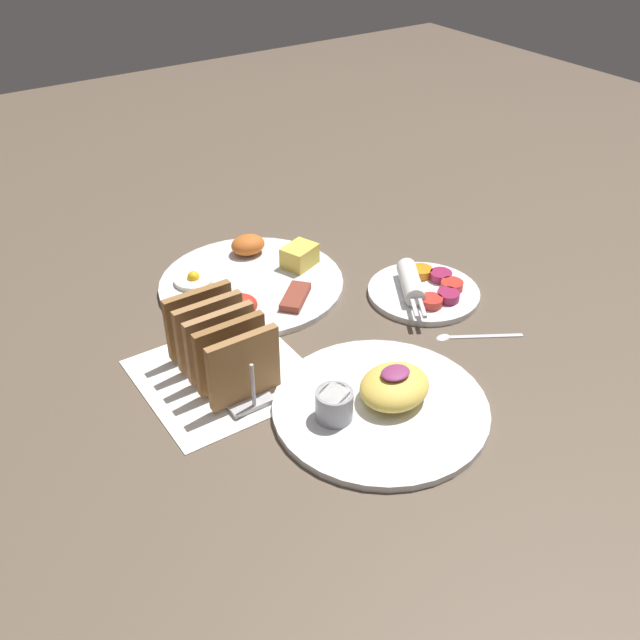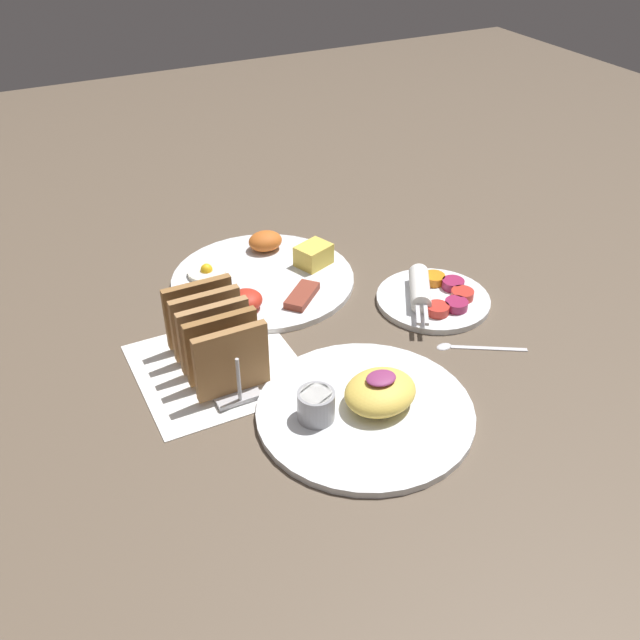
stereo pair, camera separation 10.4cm
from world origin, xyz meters
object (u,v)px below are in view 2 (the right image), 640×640
Objects in this scene: toast_rack at (215,338)px; plate_foreground at (366,405)px; plate_breakfast at (265,276)px; plate_condiments at (433,297)px.

plate_foreground is at bearing -51.77° from toast_rack.
toast_rack reaches higher than plate_breakfast.
plate_foreground reaches higher than plate_breakfast.
plate_foreground is at bearing -92.06° from plate_breakfast.
plate_breakfast is at bearing 87.94° from plate_foreground.
plate_condiments is (0.21, -0.18, 0.00)m from plate_breakfast.
plate_condiments is at bearing -40.44° from plate_breakfast.
plate_condiments is 0.64× the size of plate_foreground.
plate_condiments is 0.29m from plate_foreground.
toast_rack is (-0.15, -0.18, 0.04)m from plate_breakfast.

